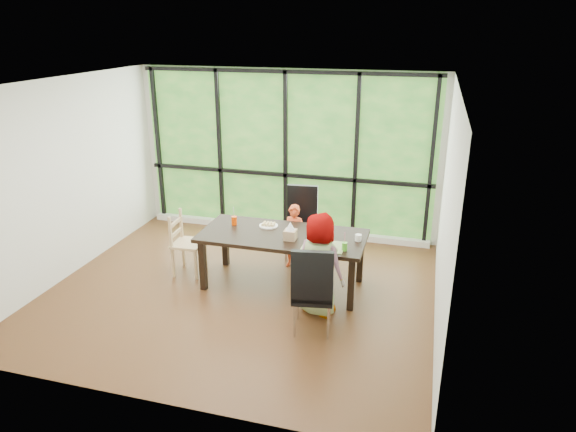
# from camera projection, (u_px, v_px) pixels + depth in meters

# --- Properties ---
(ground) EXTENTS (5.00, 5.00, 0.00)m
(ground) POSITION_uv_depth(u_px,v_px,m) (241.00, 291.00, 6.90)
(ground) COLOR black
(ground) RESTS_ON ground
(back_wall) EXTENTS (5.00, 0.00, 5.00)m
(back_wall) POSITION_uv_depth(u_px,v_px,m) (286.00, 153.00, 8.46)
(back_wall) COLOR silver
(back_wall) RESTS_ON ground
(foliage_backdrop) EXTENTS (4.80, 0.02, 2.65)m
(foliage_backdrop) POSITION_uv_depth(u_px,v_px,m) (286.00, 154.00, 8.44)
(foliage_backdrop) COLOR #23541F
(foliage_backdrop) RESTS_ON back_wall
(window_mullions) EXTENTS (4.80, 0.06, 2.65)m
(window_mullions) POSITION_uv_depth(u_px,v_px,m) (285.00, 154.00, 8.40)
(window_mullions) COLOR black
(window_mullions) RESTS_ON back_wall
(window_sill) EXTENTS (4.80, 0.12, 0.10)m
(window_sill) POSITION_uv_depth(u_px,v_px,m) (285.00, 229.00, 8.82)
(window_sill) COLOR silver
(window_sill) RESTS_ON ground
(dining_table) EXTENTS (2.19, 1.02, 0.75)m
(dining_table) POSITION_uv_depth(u_px,v_px,m) (283.00, 260.00, 6.92)
(dining_table) COLOR black
(dining_table) RESTS_ON ground
(chair_window_leather) EXTENTS (0.51, 0.51, 1.08)m
(chair_window_leather) POSITION_uv_depth(u_px,v_px,m) (301.00, 224.00, 7.72)
(chair_window_leather) COLOR black
(chair_window_leather) RESTS_ON ground
(chair_interior_leather) EXTENTS (0.53, 0.53, 1.08)m
(chair_interior_leather) POSITION_uv_depth(u_px,v_px,m) (313.00, 288.00, 5.85)
(chair_interior_leather) COLOR black
(chair_interior_leather) RESTS_ON ground
(chair_end_beech) EXTENTS (0.42, 0.44, 0.90)m
(chair_end_beech) POSITION_uv_depth(u_px,v_px,m) (188.00, 244.00, 7.25)
(chair_end_beech) COLOR tan
(chair_end_beech) RESTS_ON ground
(child_toddler) EXTENTS (0.38, 0.29, 0.95)m
(child_toddler) POSITION_uv_depth(u_px,v_px,m) (294.00, 237.00, 7.42)
(child_toddler) COLOR #DA4B22
(child_toddler) RESTS_ON ground
(child_older) EXTENTS (0.73, 0.59, 1.29)m
(child_older) POSITION_uv_depth(u_px,v_px,m) (322.00, 265.00, 6.17)
(child_older) COLOR gray
(child_older) RESTS_ON ground
(placemat) EXTENTS (0.52, 0.38, 0.01)m
(placemat) POSITION_uv_depth(u_px,v_px,m) (324.00, 246.00, 6.42)
(placemat) COLOR tan
(placemat) RESTS_ON dining_table
(plate_far) EXTENTS (0.26, 0.26, 0.02)m
(plate_far) POSITION_uv_depth(u_px,v_px,m) (269.00, 226.00, 7.05)
(plate_far) COLOR white
(plate_far) RESTS_ON dining_table
(plate_near) EXTENTS (0.25, 0.25, 0.02)m
(plate_near) POSITION_uv_depth(u_px,v_px,m) (322.00, 244.00, 6.47)
(plate_near) COLOR white
(plate_near) RESTS_ON dining_table
(orange_cup) EXTENTS (0.07, 0.07, 0.12)m
(orange_cup) POSITION_uv_depth(u_px,v_px,m) (234.00, 221.00, 7.09)
(orange_cup) COLOR #EF4402
(orange_cup) RESTS_ON dining_table
(green_cup) EXTENTS (0.07, 0.07, 0.10)m
(green_cup) POSITION_uv_depth(u_px,v_px,m) (345.00, 246.00, 6.29)
(green_cup) COLOR #58C533
(green_cup) RESTS_ON dining_table
(white_mug) EXTENTS (0.08, 0.08, 0.09)m
(white_mug) POSITION_uv_depth(u_px,v_px,m) (358.00, 238.00, 6.57)
(white_mug) COLOR white
(white_mug) RESTS_ON dining_table
(tissue_box) EXTENTS (0.15, 0.15, 0.13)m
(tissue_box) POSITION_uv_depth(u_px,v_px,m) (290.00, 235.00, 6.60)
(tissue_box) COLOR tan
(tissue_box) RESTS_ON dining_table
(crepe_rolls_far) EXTENTS (0.20, 0.12, 0.04)m
(crepe_rolls_far) POSITION_uv_depth(u_px,v_px,m) (268.00, 224.00, 7.04)
(crepe_rolls_far) COLOR tan
(crepe_rolls_far) RESTS_ON plate_far
(crepe_rolls_near) EXTENTS (0.05, 0.12, 0.04)m
(crepe_rolls_near) POSITION_uv_depth(u_px,v_px,m) (322.00, 242.00, 6.46)
(crepe_rolls_near) COLOR tan
(crepe_rolls_near) RESTS_ON plate_near
(straw_white) EXTENTS (0.01, 0.04, 0.20)m
(straw_white) POSITION_uv_depth(u_px,v_px,m) (234.00, 214.00, 7.06)
(straw_white) COLOR white
(straw_white) RESTS_ON orange_cup
(straw_pink) EXTENTS (0.01, 0.04, 0.20)m
(straw_pink) POSITION_uv_depth(u_px,v_px,m) (345.00, 239.00, 6.25)
(straw_pink) COLOR pink
(straw_pink) RESTS_ON green_cup
(tissue) EXTENTS (0.12, 0.12, 0.11)m
(tissue) POSITION_uv_depth(u_px,v_px,m) (290.00, 226.00, 6.56)
(tissue) COLOR white
(tissue) RESTS_ON tissue_box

